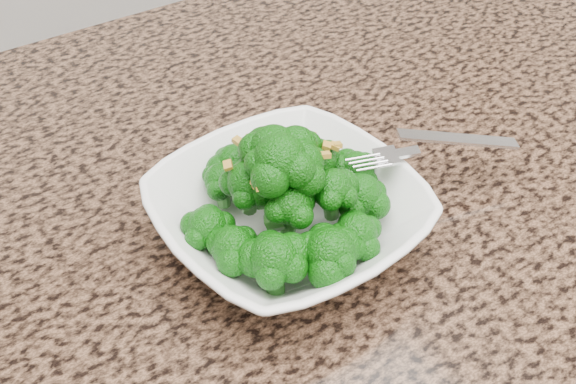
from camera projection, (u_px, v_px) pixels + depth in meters
granite_counter at (487, 270)px, 0.58m from camera, size 1.64×1.04×0.03m
bowl at (288, 215)px, 0.57m from camera, size 0.22×0.22×0.05m
broccoli_pile at (288, 156)px, 0.53m from camera, size 0.18×0.18×0.07m
garlic_topping at (288, 114)px, 0.50m from camera, size 0.11×0.11×0.01m
fork at (410, 151)px, 0.58m from camera, size 0.18×0.10×0.01m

